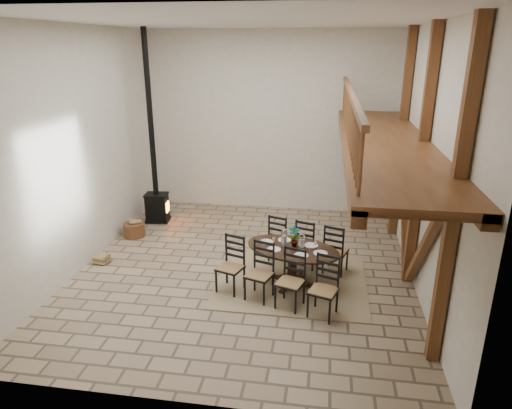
% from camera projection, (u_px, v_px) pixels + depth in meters
% --- Properties ---
extents(ground, '(8.00, 8.00, 0.00)m').
position_uv_depth(ground, '(245.00, 268.00, 9.91)').
color(ground, '#9E8869').
rests_on(ground, ground).
extents(room_shell, '(7.02, 8.02, 5.01)m').
position_uv_depth(room_shell, '(305.00, 132.00, 8.73)').
color(room_shell, silver).
rests_on(room_shell, ground).
extents(rug, '(3.00, 2.50, 0.02)m').
position_uv_depth(rug, '(292.00, 282.00, 9.30)').
color(rug, '#9D8765').
rests_on(rug, ground).
extents(dining_table, '(2.62, 2.67, 1.23)m').
position_uv_depth(dining_table, '(290.00, 267.00, 9.09)').
color(dining_table, black).
rests_on(dining_table, ground).
extents(wood_stove, '(0.65, 0.52, 5.00)m').
position_uv_depth(wood_stove, '(155.00, 181.00, 12.16)').
color(wood_stove, black).
rests_on(wood_stove, ground).
extents(log_basket, '(0.53, 0.53, 0.44)m').
position_uv_depth(log_basket, '(134.00, 229.00, 11.50)').
color(log_basket, brown).
rests_on(log_basket, ground).
extents(log_stack, '(0.33, 0.34, 0.20)m').
position_uv_depth(log_stack, '(102.00, 259.00, 10.11)').
color(log_stack, tan).
rests_on(log_stack, ground).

